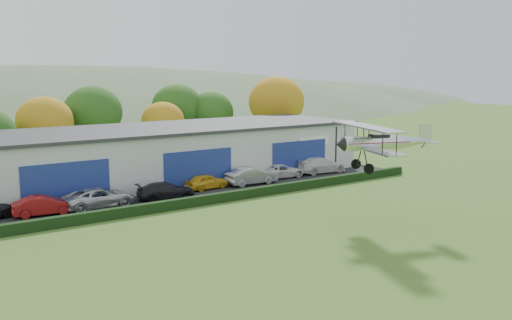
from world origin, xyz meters
TOP-DOWN VIEW (x-y plane):
  - ground at (0.00, 0.00)m, footprint 300.00×300.00m
  - apron at (3.00, 21.00)m, footprint 48.00×9.00m
  - hedge at (3.00, 16.20)m, footprint 46.00×0.60m
  - hangar at (5.00, 27.98)m, footprint 40.60×12.60m
  - tree_belt at (0.85, 40.62)m, footprint 75.70×13.22m
  - car_1 at (-9.28, 20.12)m, footprint 4.66×2.12m
  - car_2 at (-5.06, 20.06)m, footprint 5.82×2.95m
  - car_3 at (0.59, 19.76)m, footprint 5.19×2.88m
  - car_4 at (5.40, 21.21)m, footprint 4.21×1.96m
  - car_5 at (9.95, 20.58)m, footprint 5.13×1.94m
  - car_6 at (14.41, 21.66)m, footprint 5.04×2.56m
  - car_7 at (19.42, 21.36)m, footprint 5.91×2.79m
  - biplane at (9.30, 3.88)m, footprint 7.38×8.31m

SIDE VIEW (x-z plane):
  - ground at x=0.00m, z-range 0.00..0.00m
  - apron at x=3.00m, z-range 0.00..0.05m
  - hedge at x=3.00m, z-range 0.00..0.80m
  - car_6 at x=14.41m, z-range 0.05..1.42m
  - car_4 at x=5.40m, z-range 0.05..1.45m
  - car_3 at x=0.59m, z-range 0.05..1.47m
  - car_1 at x=-9.28m, z-range 0.05..1.53m
  - car_2 at x=-5.06m, z-range 0.05..1.63m
  - car_7 at x=19.42m, z-range 0.05..1.72m
  - car_5 at x=9.95m, z-range 0.05..1.72m
  - hangar at x=5.00m, z-range 0.01..5.31m
  - tree_belt at x=0.85m, z-range 0.55..10.67m
  - biplane at x=9.30m, z-range 4.43..7.57m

